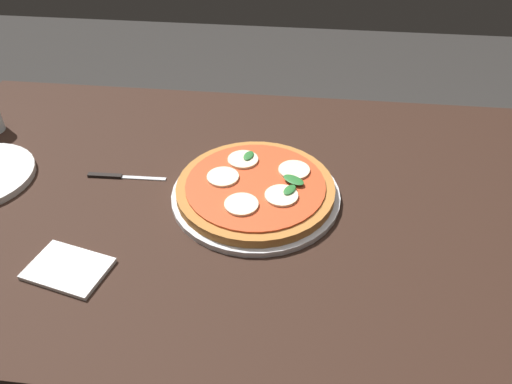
% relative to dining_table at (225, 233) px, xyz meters
% --- Properties ---
extents(dining_table, '(1.40, 0.85, 0.76)m').
position_rel_dining_table_xyz_m(dining_table, '(0.00, 0.00, 0.00)').
color(dining_table, black).
rests_on(dining_table, ground_plane).
extents(serving_tray, '(0.33, 0.33, 0.01)m').
position_rel_dining_table_xyz_m(serving_tray, '(-0.07, -0.00, 0.11)').
color(serving_tray, silver).
rests_on(serving_tray, dining_table).
extents(pizza, '(0.31, 0.31, 0.03)m').
position_rel_dining_table_xyz_m(pizza, '(-0.07, -0.00, 0.13)').
color(pizza, '#B27033').
rests_on(pizza, serving_tray).
extents(napkin, '(0.15, 0.12, 0.01)m').
position_rel_dining_table_xyz_m(napkin, '(0.22, 0.23, 0.11)').
color(napkin, white).
rests_on(napkin, dining_table).
extents(knife, '(0.16, 0.02, 0.01)m').
position_rel_dining_table_xyz_m(knife, '(0.23, -0.03, 0.11)').
color(knife, black).
rests_on(knife, dining_table).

